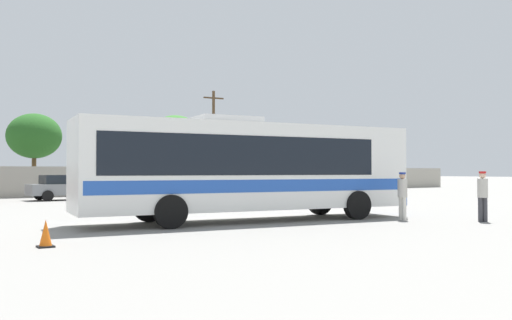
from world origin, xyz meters
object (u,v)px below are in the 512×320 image
at_px(passenger_waiting_on_apron, 483,193).
at_px(traffic_cone_on_apron, 46,234).
at_px(coach_bus_white_blue, 247,166).
at_px(roadside_tree_right, 296,151).
at_px(parked_car_third_grey, 66,187).
at_px(roadside_tree_midright, 175,138).
at_px(utility_pole_near, 213,139).
at_px(roadside_tree_midleft, 34,136).
at_px(attendant_by_bus_door, 402,193).

relative_size(passenger_waiting_on_apron, traffic_cone_on_apron, 2.73).
relative_size(coach_bus_white_blue, roadside_tree_right, 2.16).
bearing_deg(parked_car_third_grey, roadside_tree_midright, 37.68).
bearing_deg(utility_pole_near, parked_car_third_grey, -156.39).
bearing_deg(passenger_waiting_on_apron, roadside_tree_midleft, 105.02).
xyz_separation_m(utility_pole_near, roadside_tree_midright, (-2.16, 2.90, 0.18)).
xyz_separation_m(attendant_by_bus_door, roadside_tree_right, (18.74, 30.01, 2.84)).
bearing_deg(passenger_waiting_on_apron, attendant_by_bus_door, 133.86).
height_order(utility_pole_near, roadside_tree_midright, utility_pole_near).
height_order(roadside_tree_midright, traffic_cone_on_apron, roadside_tree_midright).
bearing_deg(coach_bus_white_blue, utility_pole_near, 63.16).
distance_m(utility_pole_near, roadside_tree_right, 11.95).
distance_m(parked_car_third_grey, traffic_cone_on_apron, 21.56).
bearing_deg(roadside_tree_right, passenger_waiting_on_apron, -117.85).
bearing_deg(attendant_by_bus_door, utility_pole_near, 74.72).
relative_size(coach_bus_white_blue, roadside_tree_midleft, 2.04).
bearing_deg(utility_pole_near, roadside_tree_midright, 126.67).
height_order(attendant_by_bus_door, roadside_tree_midleft, roadside_tree_midleft).
distance_m(attendant_by_bus_door, roadside_tree_midleft, 30.06).
bearing_deg(roadside_tree_midright, passenger_waiting_on_apron, -95.92).
relative_size(parked_car_third_grey, utility_pole_near, 0.54).
bearing_deg(attendant_by_bus_door, coach_bus_white_blue, 149.20).
bearing_deg(coach_bus_white_blue, traffic_cone_on_apron, -158.64).
bearing_deg(roadside_tree_midright, coach_bus_white_blue, -110.32).
distance_m(utility_pole_near, traffic_cone_on_apron, 33.30).
height_order(roadside_tree_midright, roadside_tree_right, roadside_tree_midright).
bearing_deg(passenger_waiting_on_apron, utility_pole_near, 79.26).
xyz_separation_m(attendant_by_bus_door, parked_car_third_grey, (-6.34, 20.71, -0.17)).
distance_m(parked_car_third_grey, roadside_tree_right, 26.91).
bearing_deg(roadside_tree_right, roadside_tree_midleft, -178.06).
xyz_separation_m(roadside_tree_right, traffic_cone_on_apron, (-30.89, -30.06, -3.50)).
bearing_deg(parked_car_third_grey, coach_bus_white_blue, -84.99).
distance_m(coach_bus_white_blue, utility_pole_near, 26.82).
distance_m(attendant_by_bus_door, traffic_cone_on_apron, 12.17).
relative_size(coach_bus_white_blue, passenger_waiting_on_apron, 7.03).
distance_m(roadside_tree_midleft, traffic_cone_on_apron, 30.02).
xyz_separation_m(passenger_waiting_on_apron, roadside_tree_midleft, (-8.34, 31.09, 3.35)).
relative_size(utility_pole_near, roadside_tree_midright, 1.29).
height_order(roadside_tree_midleft, roadside_tree_midright, roadside_tree_midright).
height_order(attendant_by_bus_door, roadside_tree_midright, roadside_tree_midright).
bearing_deg(coach_bus_white_blue, roadside_tree_midright, 69.68).
relative_size(passenger_waiting_on_apron, roadside_tree_right, 0.31).
height_order(attendant_by_bus_door, utility_pole_near, utility_pole_near).
bearing_deg(roadside_tree_midleft, passenger_waiting_on_apron, -74.98).
relative_size(parked_car_third_grey, roadside_tree_midleft, 0.77).
distance_m(coach_bus_white_blue, traffic_cone_on_apron, 8.09).
xyz_separation_m(utility_pole_near, roadside_tree_midleft, (-13.77, 2.49, -0.11)).
distance_m(coach_bus_white_blue, parked_car_third_grey, 17.98).
height_order(coach_bus_white_blue, utility_pole_near, utility_pole_near).
xyz_separation_m(coach_bus_white_blue, roadside_tree_right, (23.51, 27.17, 1.88)).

